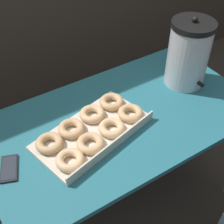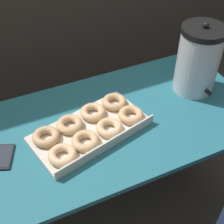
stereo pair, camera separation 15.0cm
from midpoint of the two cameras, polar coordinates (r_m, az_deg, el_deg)
ground_plane at (r=2.15m, az=3.41°, el=-15.64°), size 12.00×12.00×0.00m
folding_table at (r=1.59m, az=4.43°, el=-2.44°), size 1.37×0.75×0.75m
donut_box at (r=1.47m, az=-1.08°, el=-3.04°), size 0.60×0.41×0.05m
coffee_urn at (r=1.71m, az=17.96°, el=8.97°), size 0.23×0.26×0.39m
cell_phone at (r=1.44m, az=-16.28°, el=-8.04°), size 0.12×0.16×0.01m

